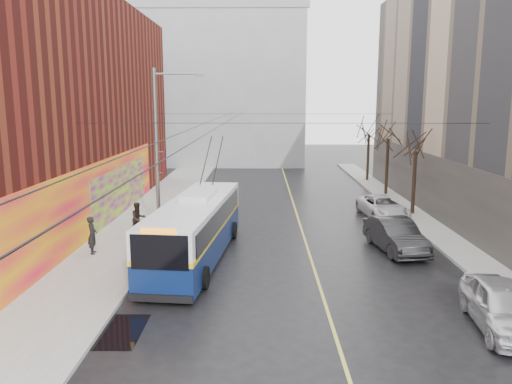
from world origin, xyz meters
TOP-DOWN VIEW (x-y plane):
  - ground at (0.00, 0.00)m, footprint 140.00×140.00m
  - sidewalk_left at (-8.00, 12.00)m, footprint 4.00×60.00m
  - sidewalk_right at (9.00, 12.00)m, footprint 2.00×60.00m
  - lane_line at (1.50, 14.00)m, footprint 0.12×50.00m
  - building_left at (-15.99, 13.99)m, footprint 12.11×36.00m
  - building_far at (-6.00, 44.99)m, footprint 20.50×12.10m
  - streetlight_pole at (-6.14, 10.00)m, footprint 2.65×0.60m
  - catenary_wires at (-2.54, 14.77)m, footprint 18.00×60.00m
  - tree_near at (9.00, 16.00)m, footprint 3.20×3.20m
  - tree_mid at (9.00, 23.00)m, footprint 3.20×3.20m
  - tree_far at (9.00, 30.00)m, footprint 3.20×3.20m
  - puddle at (-5.73, -0.77)m, footprint 2.06×2.59m
  - pigeons_flying at (-2.89, 9.85)m, footprint 1.71×1.71m
  - trolleybus at (-3.92, 6.77)m, footprint 3.56×11.53m
  - parked_car_a at (7.00, -0.45)m, footprint 2.36×4.78m
  - parked_car_b at (5.80, 8.16)m, footprint 2.36×5.05m
  - parked_car_c at (6.94, 15.47)m, footprint 2.86×5.16m
  - following_car at (-3.45, 16.30)m, footprint 2.18×4.88m
  - pedestrian_a at (-8.91, 7.12)m, footprint 0.56×0.74m
  - pedestrian_b at (-7.55, 10.56)m, footprint 1.10×1.08m

SIDE VIEW (x-z plane):
  - ground at x=0.00m, z-range 0.00..0.00m
  - lane_line at x=1.50m, z-range 0.00..0.01m
  - puddle at x=-5.73m, z-range 0.00..0.01m
  - sidewalk_left at x=-8.00m, z-range 0.00..0.15m
  - sidewalk_right at x=9.00m, z-range 0.00..0.15m
  - parked_car_c at x=6.94m, z-range 0.00..1.37m
  - parked_car_a at x=7.00m, z-range 0.00..1.57m
  - parked_car_b at x=5.80m, z-range 0.00..1.60m
  - following_car at x=-3.45m, z-range 0.00..1.63m
  - pedestrian_b at x=-7.55m, z-range 0.15..1.94m
  - pedestrian_a at x=-8.91m, z-range 0.15..1.96m
  - trolleybus at x=-3.92m, z-range -1.20..4.20m
  - streetlight_pole at x=-6.14m, z-range 0.35..9.35m
  - tree_near at x=9.00m, z-range 1.78..8.18m
  - tree_far at x=9.00m, z-range 1.86..8.43m
  - tree_mid at x=9.00m, z-range 1.91..8.59m
  - catenary_wires at x=-2.54m, z-range 6.13..6.36m
  - building_left at x=-15.99m, z-range -0.01..13.99m
  - pigeons_flying at x=-2.89m, z-range 6.63..8.08m
  - building_far at x=-6.00m, z-range 0.02..18.02m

